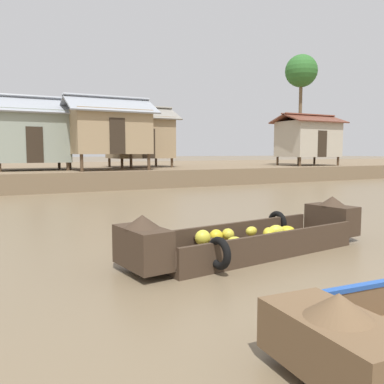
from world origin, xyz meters
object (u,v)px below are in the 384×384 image
Objects in this scene: stilt_house_left at (31,135)px; stilt_house_mid_left at (108,131)px; stilt_house_mid_right at (140,137)px; stilt_house_right at (308,138)px; palm_tree_near at (301,72)px; banana_boat at (253,237)px.

stilt_house_mid_left is (3.69, -1.63, 0.23)m from stilt_house_left.
stilt_house_mid_right reaches higher than stilt_house_right.
palm_tree_near is (18.55, -0.14, 4.87)m from stilt_house_left.
stilt_house_mid_left is at bearing -23.84° from stilt_house_left.
banana_boat is 1.14× the size of stilt_house_right.
stilt_house_mid_right is at bearing 75.35° from banana_boat.
banana_boat is at bearing -83.88° from stilt_house_left.
stilt_house_right is 4.90m from palm_tree_near.
stilt_house_right is (11.73, -2.63, -0.00)m from stilt_house_mid_right.
stilt_house_left is at bearing 179.58° from palm_tree_near.
stilt_house_left is 18.44m from stilt_house_right.
stilt_house_mid_left is (1.86, 15.44, 2.70)m from banana_boat.
stilt_house_mid_right is (4.84, 18.52, 2.55)m from banana_boat.
stilt_house_mid_left reaches higher than stilt_house_right.
stilt_house_mid_left reaches higher than stilt_house_left.
banana_boat is 1.22× the size of stilt_house_left.
palm_tree_near is at bearing 5.75° from stilt_house_mid_left.
stilt_house_left is 6.83m from stilt_house_mid_right.
banana_boat is at bearing -104.65° from stilt_house_mid_right.
palm_tree_near is (16.72, 16.94, 7.33)m from banana_boat.
banana_boat is at bearing -134.63° from palm_tree_near.
banana_boat is 1.15× the size of stilt_house_mid_left.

